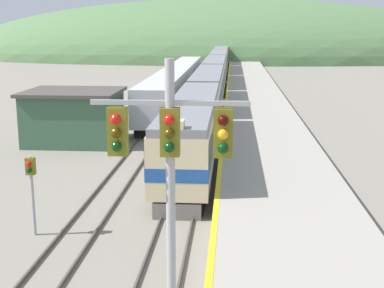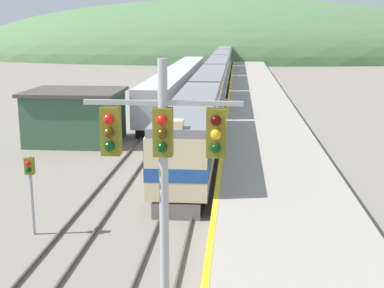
% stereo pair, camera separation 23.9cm
% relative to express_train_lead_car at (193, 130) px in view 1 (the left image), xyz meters
% --- Properties ---
extents(track_main, '(1.52, 180.00, 0.16)m').
position_rel_express_train_lead_car_xyz_m(track_main, '(0.00, 45.05, -2.21)').
color(track_main, '#4C443D').
rests_on(track_main, ground).
extents(track_siding, '(1.51, 180.00, 0.16)m').
position_rel_express_train_lead_car_xyz_m(track_siding, '(-3.96, 45.05, -2.21)').
color(track_siding, '#4C443D').
rests_on(track_siding, ground).
extents(platform, '(6.40, 140.00, 1.05)m').
position_rel_express_train_lead_car_xyz_m(platform, '(4.89, 25.05, -1.77)').
color(platform, '#9E9689').
rests_on(platform, ground).
extents(distant_hills, '(148.69, 66.91, 30.98)m').
position_rel_express_train_lead_car_xyz_m(distant_hills, '(0.00, 115.45, -2.29)').
color(distant_hills, '#517547').
rests_on(distant_hills, ground).
extents(station_shed, '(6.95, 5.97, 3.94)m').
position_rel_express_train_lead_car_xyz_m(station_shed, '(-9.31, 6.13, -0.30)').
color(station_shed, '#385B42').
rests_on(station_shed, ground).
extents(express_train_lead_car, '(2.88, 19.70, 4.54)m').
position_rel_express_train_lead_car_xyz_m(express_train_lead_car, '(0.00, 0.00, 0.00)').
color(express_train_lead_car, black).
rests_on(express_train_lead_car, ground).
extents(carriage_second, '(2.87, 19.03, 4.18)m').
position_rel_express_train_lead_car_xyz_m(carriage_second, '(0.00, 20.48, -0.01)').
color(carriage_second, black).
rests_on(carriage_second, ground).
extents(carriage_third, '(2.87, 19.03, 4.18)m').
position_rel_express_train_lead_car_xyz_m(carriage_third, '(0.00, 40.39, -0.01)').
color(carriage_third, black).
rests_on(carriage_third, ground).
extents(carriage_fourth, '(2.87, 19.03, 4.18)m').
position_rel_express_train_lead_car_xyz_m(carriage_fourth, '(0.00, 60.30, -0.01)').
color(carriage_fourth, black).
rests_on(carriage_fourth, ground).
extents(carriage_fifth, '(2.87, 19.03, 4.18)m').
position_rel_express_train_lead_car_xyz_m(carriage_fifth, '(0.00, 80.21, -0.01)').
color(carriage_fifth, black).
rests_on(carriage_fifth, ground).
extents(siding_train, '(2.90, 43.42, 3.87)m').
position_rel_express_train_lead_car_xyz_m(siding_train, '(-3.96, 28.84, -0.29)').
color(siding_train, black).
rests_on(siding_train, ground).
extents(signal_mast_main, '(3.30, 0.42, 7.99)m').
position_rel_express_train_lead_car_xyz_m(signal_mast_main, '(1.15, -21.54, 3.22)').
color(signal_mast_main, '#9E9EA3').
rests_on(signal_mast_main, ground).
extents(signal_post_siding, '(0.36, 0.42, 3.40)m').
position_rel_express_train_lead_car_xyz_m(signal_post_siding, '(-5.78, -11.74, 0.17)').
color(signal_post_siding, '#9E9EA3').
rests_on(signal_post_siding, ground).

